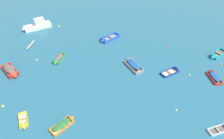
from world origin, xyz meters
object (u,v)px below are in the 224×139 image
rowboat_white_cluster_inner (224,128)px  kayak_grey_back_row_center (31,45)px  mooring_buoy_between_boats_left (169,47)px  rowboat_red_far_left (11,72)px  mooring_buoy_trailing (176,110)px  rowboat_yellow_back_row_right (24,124)px  rowboat_deep_blue_outer_left (174,70)px  mooring_buoy_central (59,26)px  mooring_buoy_midfield (37,60)px  rowboat_green_midfield_left (57,60)px  rowboat_orange_cluster_outer (66,122)px  rowboat_grey_far_back (131,63)px  mooring_buoy_far_field (3,106)px  motor_launch_white_near_camera (35,26)px  rowboat_red_near_left (213,75)px  rowboat_blue_midfield_right (106,40)px  rowboat_turquoise_outer_right (215,56)px  mooring_buoy_outer_edge (221,65)px  mooring_buoy_between_boats_right (189,75)px

rowboat_white_cluster_inner → kayak_grey_back_row_center: size_ratio=0.92×
mooring_buoy_between_boats_left → rowboat_red_far_left: bearing=-155.3°
mooring_buoy_between_boats_left → mooring_buoy_trailing: (-0.16, -15.71, 0.00)m
rowboat_white_cluster_inner → kayak_grey_back_row_center: (-32.03, 14.51, 0.02)m
kayak_grey_back_row_center → rowboat_yellow_back_row_right: size_ratio=1.22×
rowboat_deep_blue_outer_left → mooring_buoy_central: size_ratio=7.61×
rowboat_white_cluster_inner → mooring_buoy_midfield: bearing=160.6°
rowboat_green_midfield_left → mooring_buoy_central: (-4.34, 12.59, -0.28)m
rowboat_orange_cluster_outer → mooring_buoy_between_boats_left: bearing=54.7°
rowboat_deep_blue_outer_left → rowboat_grey_far_back: size_ratio=0.79×
mooring_buoy_far_field → mooring_buoy_central: mooring_buoy_central is taller
rowboat_white_cluster_inner → rowboat_red_far_left: rowboat_red_far_left is taller
mooring_buoy_between_boats_left → mooring_buoy_trailing: 15.71m
rowboat_deep_blue_outer_left → mooring_buoy_midfield: 23.81m
rowboat_yellow_back_row_right → motor_launch_white_near_camera: motor_launch_white_near_camera is taller
rowboat_red_near_left → mooring_buoy_between_boats_left: bearing=128.5°
rowboat_red_far_left → mooring_buoy_between_boats_left: (25.79, 11.86, -0.40)m
rowboat_red_far_left → mooring_buoy_far_field: size_ratio=11.73×
mooring_buoy_between_boats_left → kayak_grey_back_row_center: bearing=-172.9°
rowboat_blue_midfield_right → mooring_buoy_central: size_ratio=9.75×
rowboat_orange_cluster_outer → mooring_buoy_midfield: size_ratio=11.14×
rowboat_grey_far_back → mooring_buoy_midfield: (-16.63, -0.99, -0.37)m
rowboat_deep_blue_outer_left → motor_launch_white_near_camera: 30.93m
rowboat_white_cluster_inner → rowboat_red_near_left: (0.94, 9.94, 0.16)m
rowboat_turquoise_outer_right → rowboat_grey_far_back: size_ratio=0.90×
rowboat_orange_cluster_outer → mooring_buoy_trailing: rowboat_orange_cluster_outer is taller
mooring_buoy_outer_edge → rowboat_turquoise_outer_right: bearing=101.6°
rowboat_deep_blue_outer_left → rowboat_blue_midfield_right: rowboat_blue_midfield_right is taller
mooring_buoy_far_field → mooring_buoy_outer_edge: mooring_buoy_outer_edge is taller
mooring_buoy_midfield → mooring_buoy_far_field: bearing=-90.1°
rowboat_blue_midfield_right → rowboat_grey_far_back: (5.59, -7.11, 0.11)m
rowboat_grey_far_back → mooring_buoy_between_boats_left: rowboat_grey_far_back is taller
kayak_grey_back_row_center → rowboat_red_near_left: (32.97, -4.57, 0.13)m
mooring_buoy_between_boats_right → rowboat_blue_midfield_right: bearing=150.9°
rowboat_yellow_back_row_right → mooring_buoy_between_boats_left: size_ratio=9.65×
rowboat_deep_blue_outer_left → mooring_buoy_far_field: rowboat_deep_blue_outer_left is taller
rowboat_turquoise_outer_right → rowboat_green_midfield_left: size_ratio=1.13×
rowboat_deep_blue_outer_left → mooring_buoy_between_boats_left: bearing=92.7°
rowboat_blue_midfield_right → mooring_buoy_central: bearing=158.0°
rowboat_turquoise_outer_right → mooring_buoy_central: rowboat_turquoise_outer_right is taller
motor_launch_white_near_camera → rowboat_grey_far_back: motor_launch_white_near_camera is taller
mooring_buoy_between_boats_left → mooring_buoy_far_field: size_ratio=0.79×
rowboat_green_midfield_left → rowboat_grey_far_back: 12.88m
rowboat_red_far_left → mooring_buoy_midfield: rowboat_red_far_left is taller
mooring_buoy_between_boats_left → rowboat_green_midfield_left: bearing=-159.1°
mooring_buoy_central → mooring_buoy_trailing: bearing=-41.1°
mooring_buoy_outer_edge → rowboat_white_cluster_inner: bearing=-103.4°
rowboat_orange_cluster_outer → rowboat_turquoise_outer_right: bearing=38.6°
kayak_grey_back_row_center → rowboat_blue_midfield_right: (14.30, 3.71, 0.10)m
mooring_buoy_between_boats_right → mooring_buoy_midfield: bearing=179.3°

